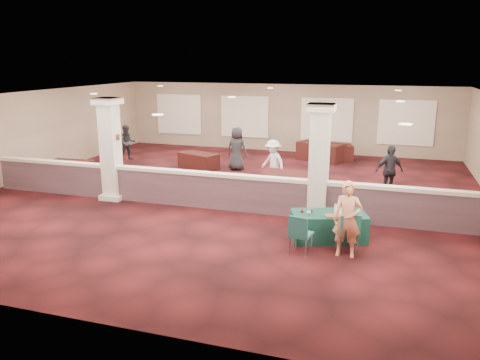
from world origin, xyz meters
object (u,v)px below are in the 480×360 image
(attendee_a, at_px, (128,143))
(near_table, at_px, (329,226))
(far_table_back_left, at_px, (199,161))
(attendee_d, at_px, (237,149))
(far_table_front_right, at_px, (310,189))
(far_table_back_center, at_px, (320,152))
(far_table_front_left, at_px, (71,170))
(attendee_c, at_px, (389,171))
(woman, at_px, (347,219))
(far_table_front_center, at_px, (294,186))
(conf_chair_side, at_px, (300,232))
(far_table_back_right, at_px, (332,153))
(attendee_b, at_px, (273,162))
(conf_chair_main, at_px, (348,230))

(attendee_a, bearing_deg, near_table, -75.91)
(near_table, distance_m, far_table_back_left, 8.63)
(attendee_d, bearing_deg, far_table_front_right, 145.00)
(far_table_front_right, bearing_deg, far_table_back_center, 94.77)
(near_table, relative_size, far_table_front_left, 1.09)
(attendee_c, relative_size, attendee_d, 0.96)
(attendee_d, bearing_deg, near_table, 132.17)
(woman, bearing_deg, attendee_a, 142.46)
(near_table, distance_m, attendee_d, 7.90)
(near_table, distance_m, far_table_front_right, 3.45)
(far_table_front_center, bearing_deg, attendee_d, 132.80)
(near_table, relative_size, conf_chair_side, 1.90)
(far_table_front_right, xyz_separation_m, attendee_a, (-8.67, 3.62, 0.43))
(attendee_a, xyz_separation_m, attendee_d, (5.20, -0.43, 0.10))
(far_table_back_center, bearing_deg, far_table_back_right, 22.36)
(conf_chair_side, distance_m, woman, 1.10)
(far_table_front_left, distance_m, far_table_back_center, 10.37)
(near_table, bearing_deg, attendee_b, 99.65)
(far_table_back_left, bearing_deg, conf_chair_main, -46.81)
(attendee_b, height_order, attendee_c, attendee_c)
(conf_chair_side, height_order, far_table_front_left, conf_chair_side)
(attendee_d, bearing_deg, woman, 131.66)
(attendee_b, height_order, attendee_d, attendee_d)
(conf_chair_side, bearing_deg, woman, 24.79)
(far_table_front_right, xyz_separation_m, attendee_d, (-3.46, 3.20, 0.53))
(near_table, height_order, far_table_back_right, far_table_back_right)
(far_table_front_center, relative_size, far_table_back_left, 1.25)
(far_table_back_left, relative_size, attendee_d, 0.92)
(attendee_c, height_order, attendee_d, attendee_d)
(attendee_d, bearing_deg, far_table_back_right, -131.41)
(far_table_back_right, bearing_deg, far_table_front_center, -94.61)
(near_table, distance_m, conf_chair_main, 0.95)
(woman, height_order, far_table_back_left, woman)
(conf_chair_main, xyz_separation_m, woman, (-0.03, -0.11, 0.30))
(attendee_a, distance_m, attendee_c, 11.30)
(far_table_back_left, height_order, far_table_back_center, far_table_back_center)
(near_table, xyz_separation_m, far_table_front_right, (-1.00, 3.30, -0.01))
(far_table_back_right, bearing_deg, far_table_back_center, -157.64)
(attendee_b, bearing_deg, attendee_c, 28.17)
(attendee_b, bearing_deg, far_table_front_left, -136.13)
(attendee_d, bearing_deg, far_table_back_left, 18.74)
(far_table_back_right, xyz_separation_m, attendee_a, (-8.67, -2.57, 0.42))
(near_table, xyz_separation_m, attendee_d, (-4.46, 6.50, 0.52))
(far_table_front_right, xyz_separation_m, far_table_back_center, (-0.50, 5.99, 0.06))
(far_table_front_left, bearing_deg, conf_chair_main, -21.15)
(conf_chair_main, bearing_deg, conf_chair_side, 179.71)
(far_table_front_right, xyz_separation_m, far_table_back_left, (-5.00, 2.90, -0.01))
(conf_chair_side, bearing_deg, attendee_d, 127.88)
(far_table_back_center, bearing_deg, far_table_front_left, -144.67)
(attendee_b, bearing_deg, near_table, -29.40)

